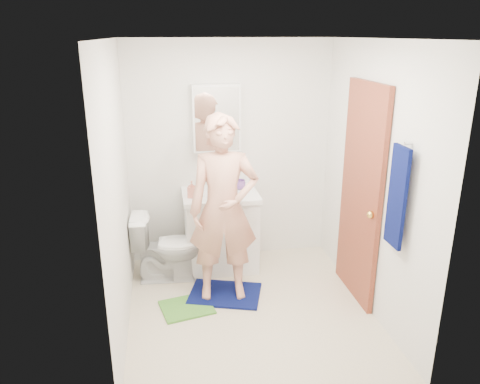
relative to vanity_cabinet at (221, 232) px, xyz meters
name	(u,v)px	position (x,y,z in m)	size (l,w,h in m)	color
floor	(250,311)	(0.15, -0.91, -0.41)	(2.20, 2.40, 0.02)	beige
ceiling	(252,37)	(0.15, -0.91, 2.01)	(2.20, 2.40, 0.02)	white
wall_back	(230,153)	(0.15, 0.30, 0.80)	(2.20, 0.02, 2.40)	silver
wall_front	(289,249)	(0.15, -2.12, 0.80)	(2.20, 0.02, 2.40)	silver
wall_left	(116,195)	(-0.96, -0.91, 0.80)	(0.02, 2.40, 2.40)	silver
wall_right	(374,181)	(1.26, -0.91, 0.80)	(0.02, 2.40, 2.40)	silver
vanity_cabinet	(221,232)	(0.00, 0.00, 0.00)	(0.75, 0.55, 0.80)	white
countertop	(220,195)	(0.00, 0.00, 0.43)	(0.79, 0.59, 0.05)	white
sink_basin	(220,194)	(0.00, 0.00, 0.44)	(0.40, 0.40, 0.03)	white
faucet	(218,182)	(0.00, 0.18, 0.51)	(0.03, 0.03, 0.12)	silver
medicine_cabinet	(216,118)	(0.00, 0.22, 1.20)	(0.50, 0.12, 0.70)	white
mirror_panel	(217,119)	(0.00, 0.16, 1.20)	(0.46, 0.01, 0.66)	white
door	(361,194)	(1.22, -0.76, 0.62)	(0.05, 0.80, 2.05)	#98422A
door_knob	(371,215)	(1.18, -1.08, 0.55)	(0.07, 0.07, 0.07)	gold
towel	(397,197)	(1.18, -1.48, 0.85)	(0.03, 0.24, 0.80)	#080F4A
towel_hook	(408,143)	(1.22, -1.48, 1.27)	(0.02, 0.02, 0.06)	silver
toilet	(167,247)	(-0.58, -0.18, -0.04)	(0.40, 0.70, 0.71)	white
bath_mat	(225,294)	(-0.04, -0.61, -0.39)	(0.68, 0.49, 0.02)	#080F4A
green_rug	(187,307)	(-0.43, -0.79, -0.39)	(0.46, 0.39, 0.02)	#4B9130
soap_dispenser	(192,189)	(-0.30, -0.09, 0.54)	(0.08, 0.08, 0.17)	#D57763
toothbrush_cup	(240,184)	(0.23, 0.10, 0.50)	(0.12, 0.12, 0.10)	#714495
man	(224,209)	(-0.05, -0.63, 0.50)	(0.64, 0.42, 1.76)	tan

